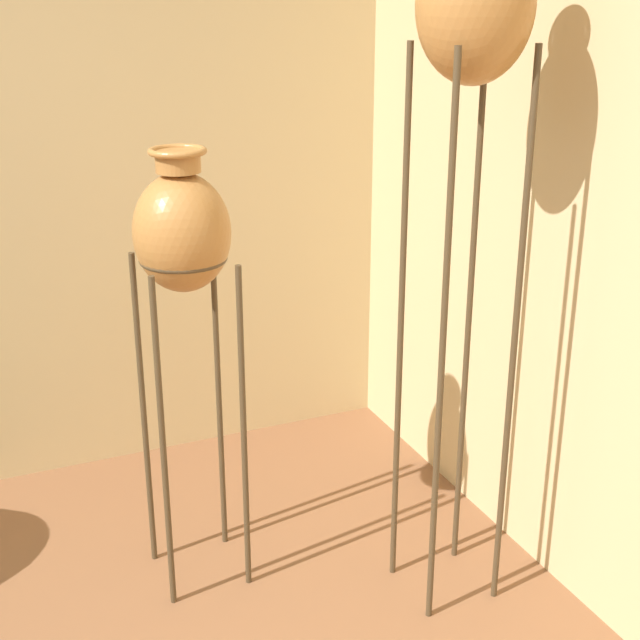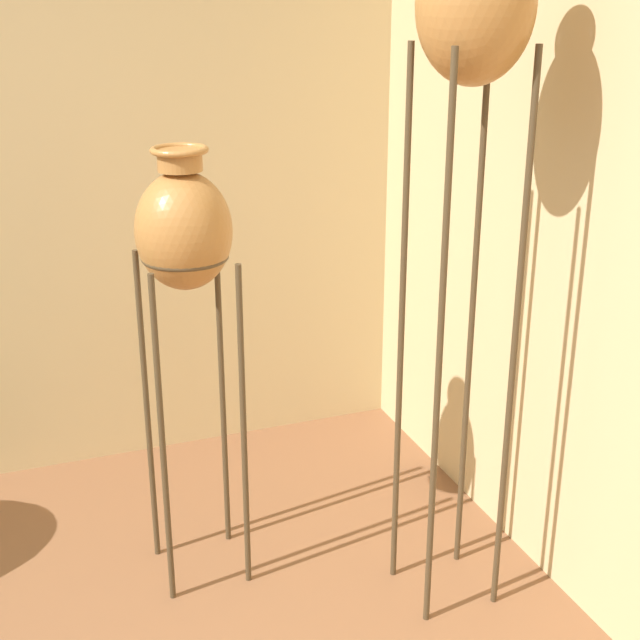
% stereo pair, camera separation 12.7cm
% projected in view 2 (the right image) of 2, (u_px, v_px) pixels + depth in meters
% --- Properties ---
extents(vase_stand_tall, '(0.33, 0.33, 2.16)m').
position_uv_depth(vase_stand_tall, '(475.00, 23.00, 2.40)').
color(vase_stand_tall, '#473823').
rests_on(vase_stand_tall, ground_plane).
extents(vase_stand_medium, '(0.30, 0.30, 1.48)m').
position_uv_depth(vase_stand_medium, '(184.00, 238.00, 2.73)').
color(vase_stand_medium, '#473823').
rests_on(vase_stand_medium, ground_plane).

